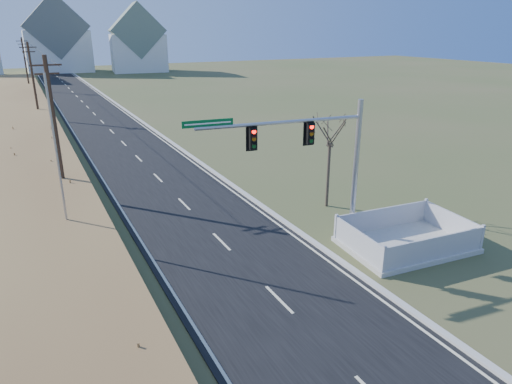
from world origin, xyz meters
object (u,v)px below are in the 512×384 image
flagpole (61,180)px  bare_tree (331,129)px  fence_enclosure (406,242)px  traffic_signal_mast (324,159)px  open_sign (349,238)px

flagpole → bare_tree: 15.06m
fence_enclosure → bare_tree: bearing=96.6°
traffic_signal_mast → fence_enclosure: traffic_signal_mast is taller
fence_enclosure → bare_tree: 7.97m
flagpole → fence_enclosure: bearing=-28.7°
traffic_signal_mast → fence_enclosure: (3.50, -2.53, -4.17)m
traffic_signal_mast → fence_enclosure: bearing=-29.8°
traffic_signal_mast → bare_tree: size_ratio=1.49×
traffic_signal_mast → flagpole: (-11.64, 5.76, -1.03)m
fence_enclosure → open_sign: (-2.31, 1.60, 0.05)m
open_sign → traffic_signal_mast: bearing=150.3°
fence_enclosure → flagpole: (-15.14, 8.29, 3.14)m
traffic_signal_mast → fence_enclosure: size_ratio=1.41×
open_sign → flagpole: 14.79m
open_sign → bare_tree: bearing=75.3°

